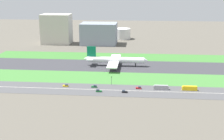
% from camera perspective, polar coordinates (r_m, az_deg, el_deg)
% --- Properties ---
extents(ground_plane, '(800.00, 800.00, 0.00)m').
position_cam_1_polar(ground_plane, '(307.05, 0.51, 0.77)').
color(ground_plane, '#5B564C').
extents(runway, '(280.00, 46.00, 0.10)m').
position_cam_1_polar(runway, '(307.04, 0.51, 0.78)').
color(runway, '#38383D').
rests_on(runway, ground_plane).
extents(grass_median_north, '(280.00, 36.00, 0.10)m').
position_cam_1_polar(grass_median_north, '(346.68, 1.07, 2.53)').
color(grass_median_north, '#3D7A33').
rests_on(grass_median_north, ground_plane).
extents(grass_median_south, '(280.00, 36.00, 0.10)m').
position_cam_1_polar(grass_median_south, '(267.81, -0.21, -1.48)').
color(grass_median_south, '#427F38').
rests_on(grass_median_south, ground_plane).
extents(highway, '(280.00, 28.00, 0.10)m').
position_cam_1_polar(highway, '(237.60, -0.94, -3.77)').
color(highway, '#4C4C4F').
rests_on(highway, ground_plane).
extents(highway_centerline, '(266.00, 0.50, 0.01)m').
position_cam_1_polar(highway_centerline, '(237.58, -0.94, -3.76)').
color(highway_centerline, silver).
rests_on(highway_centerline, highway).
extents(airliner, '(65.00, 56.00, 19.70)m').
position_cam_1_polar(airliner, '(305.52, 0.47, 1.90)').
color(airliner, white).
rests_on(airliner, runway).
extents(car_2, '(4.40, 1.80, 2.00)m').
position_cam_1_polar(car_2, '(231.60, 2.34, -4.08)').
color(car_2, black).
rests_on(car_2, highway).
extents(bus_1, '(11.60, 2.50, 3.50)m').
position_cam_1_polar(bus_1, '(241.17, 9.20, -3.23)').
color(bus_1, '#99999E').
rests_on(bus_1, highway).
extents(car_5, '(4.40, 1.80, 2.00)m').
position_cam_1_polar(car_5, '(247.73, -8.68, -2.91)').
color(car_5, yellow).
rests_on(car_5, highway).
extents(car_1, '(4.40, 1.80, 2.00)m').
position_cam_1_polar(car_1, '(240.79, 5.06, -3.34)').
color(car_1, '#B2191E').
rests_on(car_1, highway).
extents(car_0, '(4.40, 1.80, 2.00)m').
position_cam_1_polar(car_0, '(233.33, -2.54, -3.93)').
color(car_0, '#19662D').
rests_on(car_0, highway).
extents(bus_0, '(11.60, 2.50, 3.50)m').
position_cam_1_polar(bus_0, '(243.79, 14.37, -3.33)').
color(bus_0, yellow).
rests_on(bus_0, highway).
extents(car_4, '(4.40, 1.80, 2.00)m').
position_cam_1_polar(car_4, '(243.31, -3.33, -3.10)').
color(car_4, '#19662D').
rests_on(car_4, highway).
extents(traffic_light, '(0.36, 0.50, 7.20)m').
position_cam_1_polar(traffic_light, '(248.28, -0.09, -1.86)').
color(traffic_light, '#4C4C51').
rests_on(traffic_light, highway).
extents(terminal_building, '(39.40, 27.26, 40.38)m').
position_cam_1_polar(terminal_building, '(429.30, -10.36, 7.60)').
color(terminal_building, beige).
rests_on(terminal_building, ground_plane).
extents(hangar_building, '(48.33, 33.50, 28.94)m').
position_cam_1_polar(hangar_building, '(418.38, -2.47, 6.83)').
color(hangar_building, gray).
rests_on(hangar_building, ground_plane).
extents(fuel_tank_west, '(18.88, 18.88, 16.36)m').
position_cam_1_polar(fuel_tank_west, '(463.08, -1.33, 6.93)').
color(fuel_tank_west, silver).
rests_on(fuel_tank_west, ground_plane).
extents(fuel_tank_centre, '(23.82, 23.82, 15.69)m').
position_cam_1_polar(fuel_tank_centre, '(460.89, 1.98, 6.84)').
color(fuel_tank_centre, silver).
rests_on(fuel_tank_centre, ground_plane).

